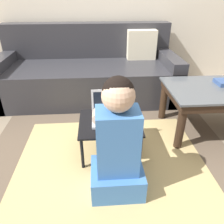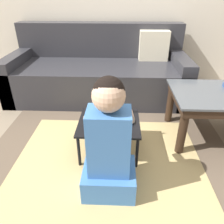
% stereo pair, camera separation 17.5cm
% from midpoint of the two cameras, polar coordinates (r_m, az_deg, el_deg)
% --- Properties ---
extents(ground_plane, '(16.00, 16.00, 0.00)m').
position_cam_midpoint_polar(ground_plane, '(1.93, 3.25, -9.86)').
color(ground_plane, '#7F705B').
extents(area_rug, '(2.06, 1.86, 0.01)m').
position_cam_midpoint_polar(area_rug, '(1.76, 1.86, -14.24)').
color(area_rug, brown).
rests_on(area_rug, ground_plane).
extents(couch, '(2.14, 0.94, 0.85)m').
position_cam_midpoint_polar(couch, '(2.83, -1.50, 10.30)').
color(couch, '#2D2D33').
rests_on(couch, ground_plane).
extents(laptop_desk, '(0.49, 0.44, 0.29)m').
position_cam_midpoint_polar(laptop_desk, '(1.76, 2.09, -3.46)').
color(laptop_desk, black).
rests_on(laptop_desk, ground_plane).
extents(laptop, '(0.23, 0.22, 0.23)m').
position_cam_midpoint_polar(laptop, '(1.75, 1.32, -0.92)').
color(laptop, silver).
rests_on(laptop, laptop_desk).
extents(computer_mouse, '(0.07, 0.09, 0.03)m').
position_cam_midpoint_polar(computer_mouse, '(1.74, 7.72, -2.37)').
color(computer_mouse, '#B2B7C1').
rests_on(computer_mouse, laptop_desk).
extents(person_seated, '(0.35, 0.38, 0.82)m').
position_cam_midpoint_polar(person_seated, '(1.36, 2.94, -8.90)').
color(person_seated, '#3D70B2').
rests_on(person_seated, ground_plane).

